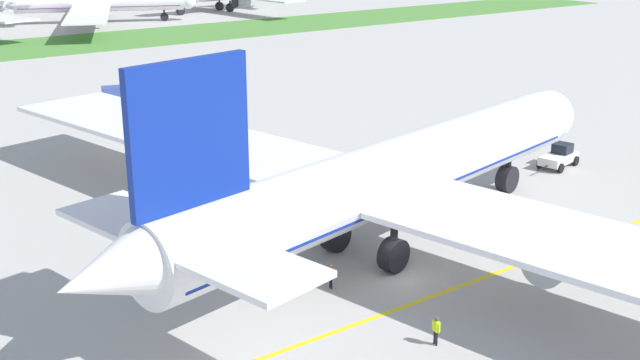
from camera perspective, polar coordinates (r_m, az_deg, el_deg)
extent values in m
plane|color=#ADAAA5|center=(52.28, 6.00, -7.05)|extent=(600.00, 600.00, 0.00)
cube|color=yellow|center=(50.32, 8.30, -8.21)|extent=(280.00, 0.36, 0.01)
cylinder|color=white|center=(55.24, 5.44, 0.49)|extent=(42.28, 13.47, 4.87)
cube|color=navy|center=(55.50, 5.42, -0.35)|extent=(40.55, 12.74, 0.58)
sphere|color=white|center=(73.83, 16.01, 4.43)|extent=(4.62, 4.62, 4.62)
cone|color=white|center=(40.15, -15.12, -6.60)|extent=(6.09, 5.15, 4.14)
cube|color=navy|center=(41.15, -9.33, 3.26)|extent=(7.53, 2.04, 7.79)
cube|color=white|center=(46.15, -13.59, -2.65)|extent=(6.15, 8.58, 0.34)
cube|color=white|center=(39.00, -5.36, -6.18)|extent=(6.15, 8.58, 0.34)
cube|color=white|center=(68.53, -10.14, 3.29)|extent=(16.92, 39.06, 0.39)
cylinder|color=#B7BABF|center=(63.45, -4.40, 0.92)|extent=(5.08, 3.57, 2.68)
cylinder|color=black|center=(64.98, -2.92, 1.38)|extent=(0.97, 2.83, 2.81)
cylinder|color=#B7BABF|center=(49.15, 16.88, -5.16)|extent=(5.08, 3.57, 2.68)
cylinder|color=black|center=(51.11, 18.02, -4.36)|extent=(0.97, 2.83, 2.81)
cylinder|color=black|center=(69.20, 13.37, 0.83)|extent=(0.51, 0.51, 1.89)
cylinder|color=black|center=(69.48, 13.32, 0.09)|extent=(2.48, 1.49, 2.31)
cylinder|color=black|center=(55.40, 1.12, -3.09)|extent=(0.51, 0.51, 1.89)
cylinder|color=black|center=(55.75, 1.11, -3.99)|extent=(2.48, 1.49, 2.31)
cylinder|color=black|center=(52.43, 5.34, -4.44)|extent=(0.51, 0.51, 1.89)
cylinder|color=black|center=(52.80, 5.31, -5.39)|extent=(2.48, 1.49, 2.31)
cube|color=black|center=(73.06, 15.79, 4.80)|extent=(2.42, 3.92, 0.88)
sphere|color=black|center=(45.74, -9.19, -2.94)|extent=(0.34, 0.34, 0.34)
sphere|color=black|center=(48.16, -5.49, -1.68)|extent=(0.34, 0.34, 0.34)
sphere|color=black|center=(50.77, -2.16, -0.54)|extent=(0.34, 0.34, 0.34)
sphere|color=black|center=(53.56, 0.84, 0.49)|extent=(0.34, 0.34, 0.34)
sphere|color=black|center=(56.49, 3.53, 1.41)|extent=(0.34, 0.34, 0.34)
sphere|color=black|center=(59.55, 5.95, 2.24)|extent=(0.34, 0.34, 0.34)
sphere|color=black|center=(62.72, 8.13, 2.98)|extent=(0.34, 0.34, 0.34)
sphere|color=black|center=(65.97, 10.10, 3.64)|extent=(0.34, 0.34, 0.34)
sphere|color=black|center=(69.31, 11.89, 4.24)|extent=(0.34, 0.34, 0.34)
cube|color=white|center=(77.80, 16.78, 1.51)|extent=(4.80, 2.89, 0.78)
cube|color=black|center=(78.16, 17.05, 2.20)|extent=(1.89, 1.83, 0.90)
cylinder|color=black|center=(75.15, 15.71, 0.83)|extent=(1.79, 0.49, 0.12)
cylinder|color=black|center=(76.14, 16.91, 0.83)|extent=(0.95, 0.53, 0.90)
cylinder|color=black|center=(76.97, 15.57, 1.14)|extent=(0.95, 0.53, 0.90)
cylinder|color=black|center=(78.89, 17.91, 1.33)|extent=(0.95, 0.53, 0.90)
cylinder|color=black|center=(79.69, 16.61, 1.62)|extent=(0.95, 0.53, 0.90)
cylinder|color=black|center=(50.59, 0.74, -7.33)|extent=(0.12, 0.12, 0.84)
cylinder|color=orange|center=(50.42, 0.67, -6.56)|extent=(0.10, 0.10, 0.53)
cylinder|color=black|center=(50.43, 0.83, -7.42)|extent=(0.12, 0.12, 0.84)
cylinder|color=orange|center=(50.01, 0.90, -6.78)|extent=(0.10, 0.10, 0.53)
cube|color=orange|center=(50.20, 0.79, -6.64)|extent=(0.33, 0.48, 0.59)
sphere|color=brown|center=(50.03, 0.79, -6.20)|extent=(0.23, 0.23, 0.23)
cylinder|color=black|center=(44.70, 8.39, -11.23)|extent=(0.12, 0.12, 0.85)
cylinder|color=#BFE519|center=(44.26, 8.55, -10.52)|extent=(0.10, 0.10, 0.54)
cylinder|color=black|center=(44.84, 8.24, -11.12)|extent=(0.12, 0.12, 0.85)
cylinder|color=#BFE519|center=(44.61, 8.18, -10.26)|extent=(0.10, 0.10, 0.54)
cube|color=#BFE519|center=(44.42, 8.36, -10.36)|extent=(0.31, 0.48, 0.60)
sphere|color=brown|center=(44.21, 8.39, -9.87)|extent=(0.23, 0.23, 0.23)
cylinder|color=black|center=(61.00, 18.15, -3.66)|extent=(0.13, 0.13, 0.86)
cylinder|color=#BFE519|center=(60.89, 18.25, -2.99)|extent=(0.10, 0.10, 0.55)
cylinder|color=black|center=(60.82, 18.11, -3.72)|extent=(0.13, 0.13, 0.86)
cylinder|color=#BFE519|center=(60.43, 18.15, -3.15)|extent=(0.10, 0.10, 0.55)
cube|color=#BFE519|center=(60.65, 18.20, -3.04)|extent=(0.52, 0.42, 0.61)
sphere|color=brown|center=(60.50, 18.24, -2.66)|extent=(0.23, 0.23, 0.23)
cube|color=#33478C|center=(99.11, -14.36, 5.80)|extent=(3.91, 2.88, 2.64)
cube|color=#33478C|center=(99.42, -13.06, 5.72)|extent=(1.83, 2.22, 1.92)
cube|color=#263347|center=(99.41, -12.71, 5.97)|extent=(0.54, 1.64, 0.85)
cylinder|color=black|center=(100.60, -13.10, 5.30)|extent=(0.95, 0.53, 0.90)
cylinder|color=black|center=(98.65, -12.94, 5.06)|extent=(0.95, 0.53, 0.90)
cylinder|color=black|center=(100.29, -14.86, 5.13)|extent=(0.95, 0.53, 0.90)
cylinder|color=black|center=(98.34, -14.74, 4.88)|extent=(0.95, 0.53, 0.90)
cube|color=white|center=(184.35, -21.87, 11.93)|extent=(5.46, 8.01, 0.32)
cylinder|color=white|center=(186.89, -15.54, 12.20)|extent=(35.12, 17.79, 3.92)
cube|color=#661472|center=(186.96, -15.52, 11.99)|extent=(33.65, 16.93, 0.47)
sphere|color=white|center=(187.14, -9.49, 12.61)|extent=(3.73, 3.73, 3.73)
cone|color=white|center=(188.70, -21.73, 11.73)|extent=(5.27, 4.75, 3.33)
cube|color=white|center=(192.02, -20.40, 12.06)|extent=(6.13, 7.34, 0.27)
cube|color=white|center=(184.27, -20.68, 11.81)|extent=(6.13, 7.34, 0.27)
cube|color=white|center=(168.77, -16.35, 11.37)|extent=(20.15, 33.35, 0.31)
cylinder|color=#B7BABF|center=(198.01, -15.61, 12.01)|extent=(4.27, 3.44, 2.16)
cylinder|color=black|center=(197.94, -15.06, 12.06)|extent=(1.18, 2.21, 2.26)
cylinder|color=#B7BABF|center=(176.18, -15.85, 11.29)|extent=(4.27, 3.44, 2.16)
cylinder|color=black|center=(176.10, -15.23, 11.33)|extent=(1.18, 2.21, 2.26)
cylinder|color=black|center=(187.14, -11.15, 11.68)|extent=(0.41, 0.41, 1.52)
cylinder|color=black|center=(187.23, -11.13, 11.45)|extent=(2.04, 1.50, 1.86)
cylinder|color=black|center=(189.35, -16.35, 11.37)|extent=(0.41, 0.41, 1.52)
cylinder|color=black|center=(189.43, -16.32, 11.14)|extent=(2.04, 1.50, 1.86)
cylinder|color=black|center=(185.26, -16.40, 11.23)|extent=(0.41, 0.41, 1.52)
cylinder|color=black|center=(185.35, -16.38, 10.99)|extent=(2.04, 1.50, 1.86)
cylinder|color=#B7BABF|center=(197.04, -5.66, 12.63)|extent=(4.36, 2.87, 2.37)
cylinder|color=black|center=(195.80, -6.15, 12.58)|extent=(0.66, 2.52, 2.49)
cylinder|color=black|center=(198.05, -10.01, 12.15)|extent=(0.45, 0.45, 1.67)
cylinder|color=black|center=(198.14, -10.00, 11.91)|extent=(2.15, 1.17, 2.05)
cylinder|color=black|center=(203.73, -6.49, 12.47)|extent=(0.45, 0.45, 1.67)
cylinder|color=black|center=(203.81, -6.48, 12.23)|extent=(2.15, 1.17, 2.05)
cylinder|color=black|center=(207.36, -7.26, 12.54)|extent=(0.45, 0.45, 1.67)
cylinder|color=black|center=(207.44, -7.25, 12.31)|extent=(2.15, 1.17, 2.05)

